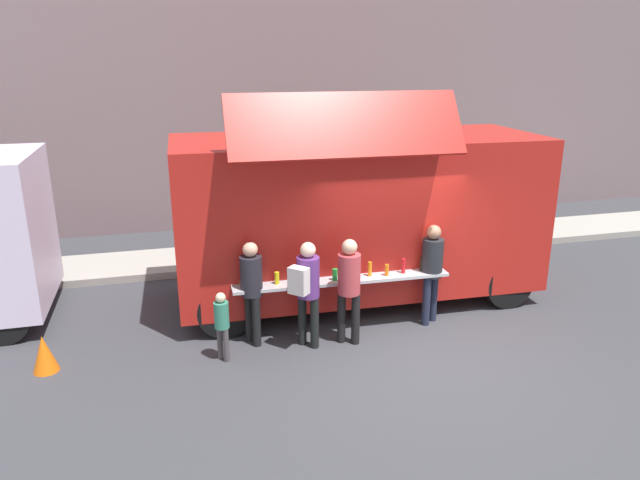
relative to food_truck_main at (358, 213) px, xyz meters
The scene contains 11 objects.
ground_plane 2.98m from the food_truck_main, 86.24° to the right, with size 60.00×60.00×0.00m, color #38383D.
curb_strip 5.03m from the food_truck_main, 146.79° to the left, with size 28.00×1.60×0.15m, color #9E998E.
building_behind 7.55m from the food_truck_main, 114.73° to the left, with size 32.00×2.40×7.96m, color slate.
food_truck_main is the anchor object (origin of this frame).
traffic_cone_orange 5.53m from the food_truck_main, 164.49° to the right, with size 0.36×0.36×0.55m, color orange.
trash_bin 4.80m from the food_truck_main, 29.78° to the left, with size 0.60×0.60×1.04m, color #2B6635.
customer_front_ordering 1.95m from the food_truck_main, 112.12° to the right, with size 0.35×0.35×1.71m.
customer_mid_with_backpack 2.24m from the food_truck_main, 128.88° to the right, with size 0.53×0.52×1.70m.
customer_rear_waiting 2.61m from the food_truck_main, 148.29° to the right, with size 0.38×0.54×1.67m.
customer_extra_browsing 1.72m from the food_truck_main, 58.06° to the right, with size 0.35×0.35×1.72m.
child_near_queue 3.34m from the food_truck_main, 146.41° to the right, with size 0.22×0.22×1.08m.
Camera 1 is at (-3.44, -7.22, 4.37)m, focal length 33.04 mm.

